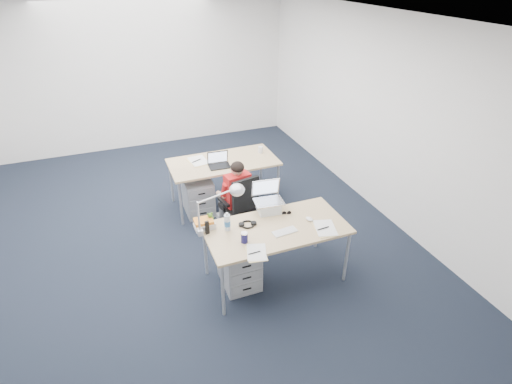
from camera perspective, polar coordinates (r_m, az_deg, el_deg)
floor at (r=5.63m, az=-10.78°, el=-6.61°), size 7.00×7.00×0.00m
room at (r=4.82m, az=-12.73°, el=9.93°), size 6.02×7.02×2.80m
desk_near at (r=4.53m, az=2.87°, el=-5.53°), size 1.60×0.80×0.73m
desk_far at (r=6.01m, az=-4.69°, el=4.02°), size 1.60×0.80×0.73m
office_chair at (r=5.49m, az=-2.37°, el=-3.67°), size 0.70×0.70×0.94m
seated_person at (r=5.46m, az=-3.19°, el=-0.36°), size 0.38×0.62×1.09m
drawer_pedestal_near at (r=4.71m, az=-2.43°, el=-10.25°), size 0.40×0.50×0.55m
drawer_pedestal_far at (r=6.04m, az=-8.28°, el=-0.51°), size 0.40×0.50×0.55m
silver_laptop at (r=4.68m, az=1.84°, el=-0.90°), size 0.37×0.30×0.36m
wireless_keyboard at (r=4.43m, az=4.13°, el=-5.66°), size 0.29×0.14×0.01m
computer_mouse at (r=4.64m, az=7.63°, el=-3.85°), size 0.09×0.12×0.04m
headphones at (r=4.52m, az=-1.20°, el=-4.58°), size 0.23×0.19×0.03m
can_koozie at (r=4.24m, az=-1.67°, el=-6.51°), size 0.09×0.09×0.12m
water_bottle at (r=4.41m, az=-4.13°, el=-4.22°), size 0.09×0.09×0.22m
bear_figurine at (r=4.53m, az=-6.55°, el=-3.78°), size 0.09×0.08×0.16m
book_stack at (r=4.50m, az=-7.39°, el=-4.50°), size 0.27×0.24×0.10m
cordless_phone at (r=4.39m, az=-6.99°, el=-5.06°), size 0.05×0.03×0.16m
papers_left at (r=4.13m, az=0.01°, el=-8.72°), size 0.26×0.32×0.01m
papers_right at (r=4.53m, az=9.80°, el=-5.19°), size 0.29×0.36×0.01m
sunglasses at (r=4.73m, az=4.40°, el=-3.02°), size 0.12×0.08×0.03m
desk_lamp at (r=4.31m, az=-6.07°, el=-2.54°), size 0.52×0.33×0.56m
dark_laptop at (r=5.78m, az=-5.27°, el=4.59°), size 0.32×0.31×0.22m
far_cup at (r=6.22m, az=0.65°, el=6.07°), size 0.07×0.07×0.10m
far_papers at (r=6.02m, az=-8.31°, el=4.36°), size 0.29×0.38×0.01m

